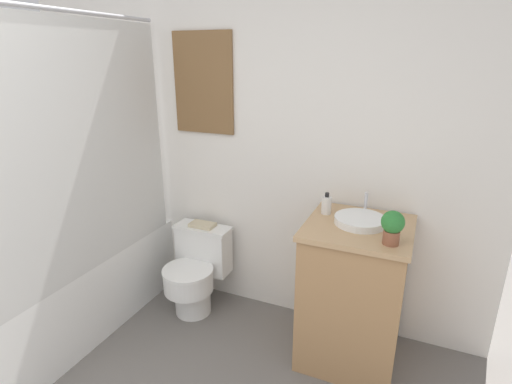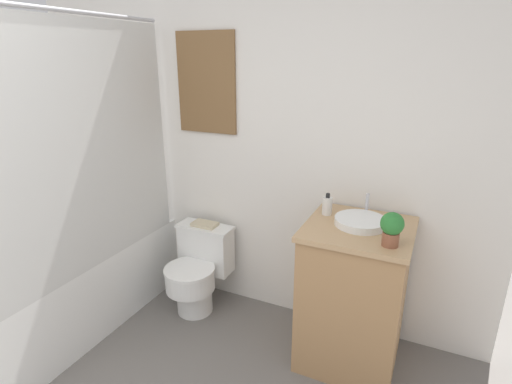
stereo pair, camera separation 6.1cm
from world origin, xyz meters
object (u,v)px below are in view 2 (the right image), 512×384
(book_on_tank, at_px, (205,224))
(sink, at_px, (361,221))
(toilet, at_px, (198,270))
(potted_plant, at_px, (392,227))
(soap_bottle, at_px, (327,206))

(book_on_tank, bearing_deg, sink, -7.52)
(toilet, distance_m, book_on_tank, 0.33)
(toilet, distance_m, sink, 1.26)
(potted_plant, bearing_deg, sink, 132.99)
(sink, bearing_deg, book_on_tank, 172.48)
(sink, xyz_separation_m, book_on_tank, (-1.11, 0.15, -0.28))
(sink, relative_size, book_on_tank, 1.78)
(sink, distance_m, soap_bottle, 0.22)
(toilet, height_order, sink, sink)
(toilet, bearing_deg, book_on_tank, 90.00)
(toilet, distance_m, potted_plant, 1.47)
(sink, xyz_separation_m, soap_bottle, (-0.21, 0.07, 0.03))
(toilet, xyz_separation_m, sink, (1.11, -0.03, 0.59))
(sink, bearing_deg, soap_bottle, 160.92)
(soap_bottle, relative_size, book_on_tank, 0.73)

